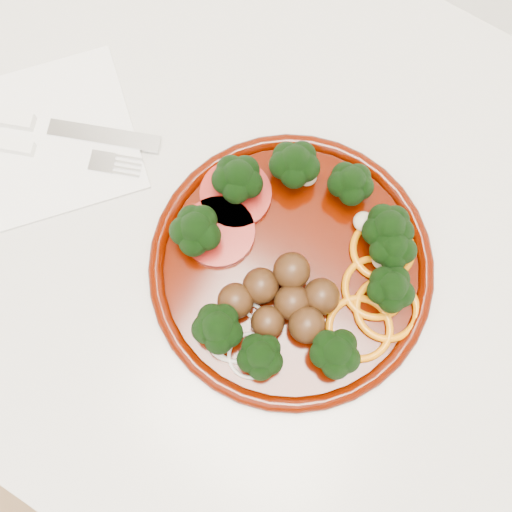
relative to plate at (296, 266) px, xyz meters
The scene contains 5 objects.
counter 0.47m from the plate, 99.61° to the left, with size 2.40×0.60×0.90m.
plate is the anchor object (origin of this frame).
napkin 0.26m from the plate, behind, with size 0.15×0.15×0.00m, color white.
knife 0.28m from the plate, behind, with size 0.19×0.09×0.01m.
fork 0.28m from the plate, behind, with size 0.17×0.08×0.01m.
Camera 1 is at (0.04, 1.56, 1.46)m, focal length 45.00 mm.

